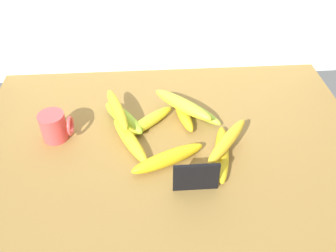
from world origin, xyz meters
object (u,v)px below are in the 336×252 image
at_px(banana_1, 222,153).
at_px(banana_9, 117,109).
at_px(banana_2, 123,118).
at_px(banana_3, 168,158).
at_px(banana_6, 130,141).
at_px(chalkboard_sign, 196,178).
at_px(coffee_mug, 55,126).
at_px(banana_8, 227,141).
at_px(banana_0, 193,109).
at_px(banana_4, 184,115).
at_px(banana_5, 148,122).
at_px(banana_7, 182,105).

relative_size(banana_1, banana_9, 1.06).
bearing_deg(banana_9, banana_2, 22.61).
relative_size(banana_3, banana_9, 1.06).
bearing_deg(banana_6, banana_2, 101.48).
distance_m(chalkboard_sign, banana_3, 0.11).
bearing_deg(coffee_mug, banana_8, -12.47).
bearing_deg(banana_3, banana_0, 65.99).
distance_m(banana_0, banana_4, 0.04).
relative_size(chalkboard_sign, banana_5, 0.59).
height_order(banana_2, banana_5, banana_2).
relative_size(banana_5, banana_9, 0.96).
bearing_deg(coffee_mug, banana_1, -14.10).
height_order(chalkboard_sign, banana_2, chalkboard_sign).
xyz_separation_m(banana_6, banana_8, (0.25, -0.05, 0.04)).
bearing_deg(banana_0, banana_1, -74.82).
xyz_separation_m(banana_0, banana_4, (-0.03, -0.03, -0.00)).
bearing_deg(banana_6, coffee_mug, 166.56).
bearing_deg(banana_3, banana_1, 3.84).
distance_m(banana_1, banana_8, 0.04).
xyz_separation_m(banana_0, banana_2, (-0.21, -0.03, 0.00)).
height_order(coffee_mug, banana_9, coffee_mug).
height_order(banana_3, banana_9, banana_9).
bearing_deg(banana_4, banana_5, -167.37).
distance_m(chalkboard_sign, banana_9, 0.32).
distance_m(banana_4, banana_5, 0.11).
bearing_deg(chalkboard_sign, banana_7, 91.38).
bearing_deg(banana_9, banana_7, 5.14).
xyz_separation_m(coffee_mug, banana_4, (0.36, 0.05, -0.02)).
relative_size(chalkboard_sign, banana_2, 0.62).
bearing_deg(banana_3, banana_4, 71.48).
bearing_deg(chalkboard_sign, banana_0, 84.15).
xyz_separation_m(banana_1, banana_9, (-0.28, 0.15, 0.04)).
height_order(banana_1, banana_4, banana_1).
xyz_separation_m(coffee_mug, banana_0, (0.40, 0.08, -0.02)).
relative_size(chalkboard_sign, coffee_mug, 1.26).
distance_m(chalkboard_sign, banana_1, 0.13).
height_order(coffee_mug, banana_4, coffee_mug).
distance_m(coffee_mug, banana_1, 0.46).
distance_m(coffee_mug, banana_9, 0.18).
height_order(banana_5, banana_7, banana_7).
bearing_deg(banana_2, banana_9, -157.39).
relative_size(chalkboard_sign, banana_9, 0.56).
bearing_deg(banana_8, chalkboard_sign, -131.53).
bearing_deg(banana_3, banana_6, 143.76).
distance_m(banana_0, banana_6, 0.23).
distance_m(chalkboard_sign, banana_7, 0.27).
distance_m(banana_0, banana_8, 0.20).
bearing_deg(chalkboard_sign, banana_4, 90.39).
bearing_deg(banana_5, banana_4, 12.63).
relative_size(banana_3, banana_4, 1.36).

